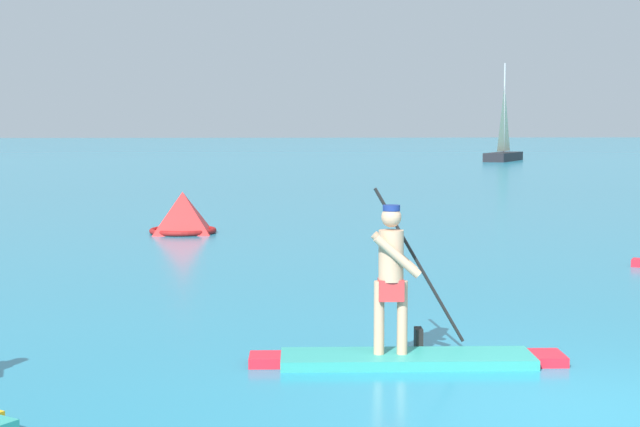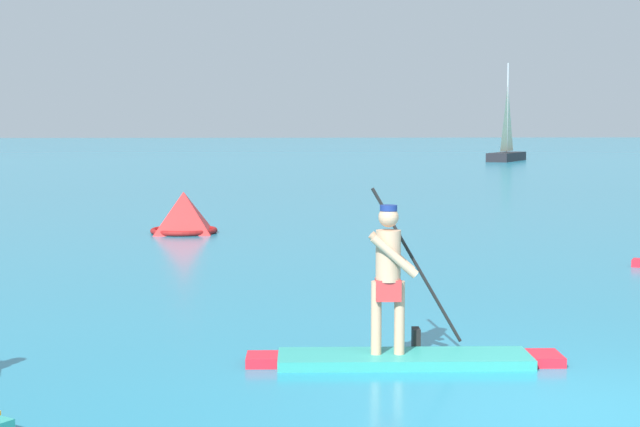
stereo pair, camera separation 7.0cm
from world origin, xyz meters
name	(u,v)px [view 2 (the right image)]	position (x,y,z in m)	size (l,w,h in m)	color
ground	(573,416)	(0.00, 0.00, 0.00)	(440.00, 440.00, 0.00)	teal
paddleboarder_mid_center	(401,333)	(-1.17, 1.92, 0.33)	(3.31, 0.96, 1.86)	teal
race_marker_buoy	(184,215)	(-4.14, 14.63, 0.42)	(1.85, 1.85, 0.97)	red
sailboat_right_horizon	(507,150)	(16.70, 61.00, 0.81)	(4.29, 5.96, 7.11)	black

